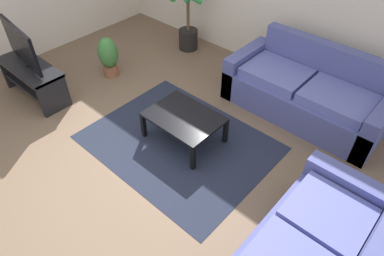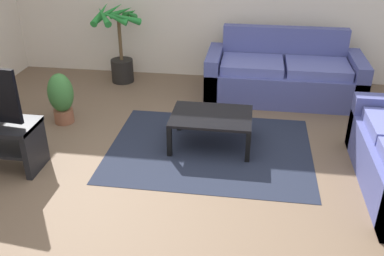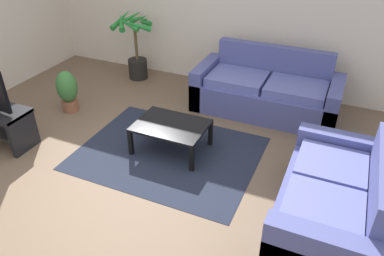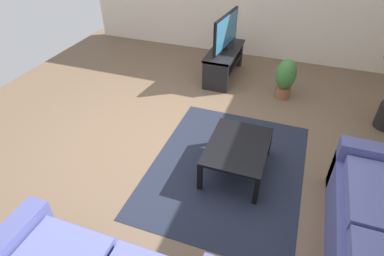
{
  "view_description": "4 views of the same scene",
  "coord_description": "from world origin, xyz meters",
  "px_view_note": "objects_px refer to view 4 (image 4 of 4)",
  "views": [
    {
      "loc": [
        2.44,
        -1.42,
        2.96
      ],
      "look_at": [
        0.59,
        0.64,
        0.46
      ],
      "focal_mm": 31.73,
      "sensor_mm": 36.0,
      "label": 1
    },
    {
      "loc": [
        0.7,
        -3.38,
        2.4
      ],
      "look_at": [
        0.16,
        0.36,
        0.43
      ],
      "focal_mm": 40.37,
      "sensor_mm": 36.0,
      "label": 2
    },
    {
      "loc": [
        2.12,
        -2.65,
        2.75
      ],
      "look_at": [
        0.69,
        0.59,
        0.54
      ],
      "focal_mm": 34.8,
      "sensor_mm": 36.0,
      "label": 3
    },
    {
      "loc": [
        2.97,
        1.24,
        2.56
      ],
      "look_at": [
        0.41,
        0.31,
        0.55
      ],
      "focal_mm": 29.59,
      "sensor_mm": 36.0,
      "label": 4
    }
  ],
  "objects_px": {
    "tv": "(226,31)",
    "potted_plant_small": "(285,78)",
    "coffee_table": "(238,148)",
    "tv_stand": "(224,59)"
  },
  "relations": [
    {
      "from": "tv_stand",
      "to": "tv",
      "type": "bearing_deg",
      "value": 83.94
    },
    {
      "from": "coffee_table",
      "to": "tv",
      "type": "bearing_deg",
      "value": -161.22
    },
    {
      "from": "tv_stand",
      "to": "potted_plant_small",
      "type": "distance_m",
      "value": 1.11
    },
    {
      "from": "coffee_table",
      "to": "potted_plant_small",
      "type": "xyz_separation_m",
      "value": [
        -1.85,
        0.3,
        0.01
      ]
    },
    {
      "from": "coffee_table",
      "to": "tv_stand",
      "type": "bearing_deg",
      "value": -161.14
    },
    {
      "from": "tv_stand",
      "to": "coffee_table",
      "type": "xyz_separation_m",
      "value": [
        2.2,
        0.75,
        -0.0
      ]
    },
    {
      "from": "tv",
      "to": "potted_plant_small",
      "type": "height_order",
      "value": "tv"
    },
    {
      "from": "coffee_table",
      "to": "potted_plant_small",
      "type": "height_order",
      "value": "potted_plant_small"
    },
    {
      "from": "potted_plant_small",
      "to": "coffee_table",
      "type": "bearing_deg",
      "value": -9.26
    },
    {
      "from": "tv_stand",
      "to": "tv",
      "type": "height_order",
      "value": "tv"
    }
  ]
}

